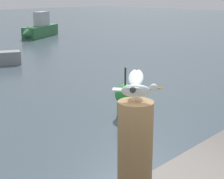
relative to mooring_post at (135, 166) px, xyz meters
name	(u,v)px	position (x,y,z in m)	size (l,w,h in m)	color
mooring_post	(135,166)	(0.00, 0.00, 0.00)	(0.28, 0.28, 1.08)	brown
seagull	(137,87)	(0.00, 0.00, 0.65)	(0.57, 0.47, 0.20)	#C67160
boat_green	(39,29)	(13.97, 20.62, -1.32)	(4.51, 2.88, 1.83)	#2D6B3D
channel_buoy	(125,98)	(5.06, 4.49, -1.42)	(0.56, 0.56, 1.33)	green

